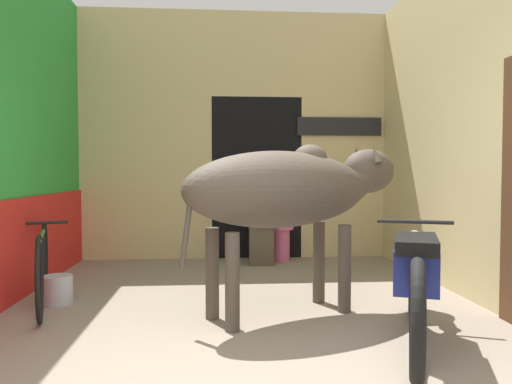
% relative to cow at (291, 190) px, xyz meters
% --- Properties ---
extents(wall_left_shopfront, '(0.25, 4.25, 3.38)m').
position_rel_cow_xyz_m(wall_left_shopfront, '(-2.55, 0.59, 0.59)').
color(wall_left_shopfront, green).
rests_on(wall_left_shopfront, ground_plane).
extents(wall_back_with_doorway, '(4.18, 0.93, 3.38)m').
position_rel_cow_xyz_m(wall_back_with_doorway, '(-0.24, 3.02, 0.40)').
color(wall_back_with_doorway, '#D1BC84').
rests_on(wall_back_with_doorway, ground_plane).
extents(wall_right_with_door, '(0.22, 4.25, 3.38)m').
position_rel_cow_xyz_m(wall_right_with_door, '(1.80, 0.55, 0.63)').
color(wall_right_with_door, '#D1BC84').
rests_on(wall_right_with_door, ground_plane).
extents(cow, '(2.10, 1.32, 1.44)m').
position_rel_cow_xyz_m(cow, '(0.00, 0.00, 0.00)').
color(cow, '#4C4238').
rests_on(cow, ground_plane).
extents(motorcycle_near, '(0.88, 1.95, 0.81)m').
position_rel_cow_xyz_m(motorcycle_near, '(0.75, -0.79, -0.57)').
color(motorcycle_near, black).
rests_on(motorcycle_near, ground_plane).
extents(bicycle, '(0.61, 1.71, 0.71)m').
position_rel_cow_xyz_m(bicycle, '(-2.17, 0.41, -0.68)').
color(bicycle, black).
rests_on(bicycle, ground_plane).
extents(shopkeeper_seated, '(0.44, 0.34, 1.28)m').
position_rel_cow_xyz_m(shopkeeper_seated, '(-0.06, 2.29, -0.37)').
color(shopkeeper_seated, brown).
rests_on(shopkeeper_seated, ground_plane).
extents(plastic_stool, '(0.33, 0.33, 0.46)m').
position_rel_cow_xyz_m(plastic_stool, '(0.23, 2.45, -0.79)').
color(plastic_stool, '#DB6093').
rests_on(plastic_stool, ground_plane).
extents(bucket, '(0.26, 0.26, 0.26)m').
position_rel_cow_xyz_m(bucket, '(-2.05, 0.45, -0.91)').
color(bucket, '#A8A8B2').
rests_on(bucket, ground_plane).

